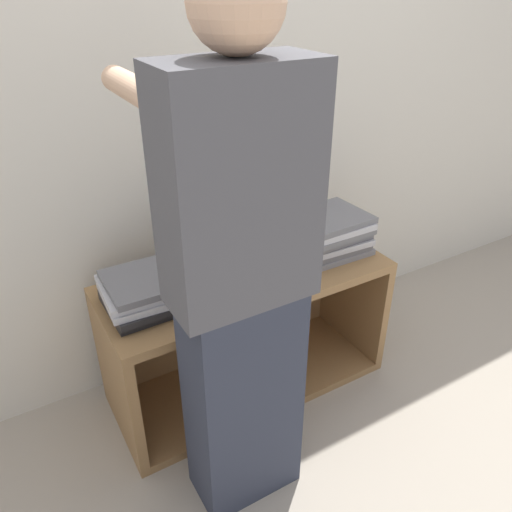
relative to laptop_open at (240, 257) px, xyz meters
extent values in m
plane|color=#9E9384|center=(0.00, -0.28, -0.61)|extent=(12.00, 12.00, 0.00)
cube|color=beige|center=(0.00, 0.28, 0.59)|extent=(8.00, 0.05, 2.40)
cube|color=olive|center=(0.00, -0.05, -0.07)|extent=(1.14, 0.46, 0.04)
cube|color=olive|center=(0.00, -0.05, -0.59)|extent=(1.14, 0.46, 0.04)
cube|color=olive|center=(-0.55, -0.05, -0.33)|extent=(0.04, 0.46, 0.48)
cube|color=olive|center=(0.55, -0.05, -0.33)|extent=(0.04, 0.46, 0.48)
cube|color=olive|center=(0.00, 0.16, -0.33)|extent=(1.06, 0.04, 0.48)
cube|color=gray|center=(0.00, -0.05, -0.04)|extent=(0.34, 0.25, 0.02)
cube|color=gray|center=(0.00, -0.04, -0.03)|extent=(0.28, 0.14, 0.00)
cube|color=gray|center=(0.00, 0.10, 0.09)|extent=(0.34, 0.06, 0.25)
cube|color=black|center=(0.00, 0.10, 0.09)|extent=(0.30, 0.05, 0.22)
cube|color=#232326|center=(-0.37, -0.05, -0.04)|extent=(0.34, 0.26, 0.02)
cube|color=#232326|center=(-0.37, -0.06, -0.02)|extent=(0.34, 0.26, 0.02)
cube|color=#B7B7BC|center=(-0.38, -0.05, 0.01)|extent=(0.35, 0.27, 0.02)
cube|color=#B7B7BC|center=(-0.38, -0.05, 0.03)|extent=(0.35, 0.27, 0.02)
cube|color=slate|center=(-0.36, -0.05, 0.05)|extent=(0.34, 0.25, 0.02)
cube|color=gray|center=(0.37, -0.05, -0.04)|extent=(0.34, 0.26, 0.02)
cube|color=slate|center=(0.36, -0.05, -0.02)|extent=(0.34, 0.26, 0.02)
cube|color=#B7B7BC|center=(0.36, -0.05, 0.01)|extent=(0.35, 0.27, 0.02)
cube|color=slate|center=(0.36, -0.05, 0.03)|extent=(0.34, 0.26, 0.02)
cube|color=slate|center=(0.36, -0.06, 0.05)|extent=(0.35, 0.26, 0.02)
cube|color=#B7B7BC|center=(0.36, -0.06, 0.08)|extent=(0.34, 0.25, 0.02)
cube|color=slate|center=(0.36, -0.06, 0.10)|extent=(0.35, 0.27, 0.02)
cube|color=#2D3342|center=(-0.25, -0.46, -0.22)|extent=(0.34, 0.20, 0.79)
cube|color=#4C4C51|center=(-0.25, -0.46, 0.49)|extent=(0.40, 0.20, 0.63)
sphere|color=#DBAD89|center=(-0.25, -0.46, 0.91)|extent=(0.21, 0.21, 0.21)
cylinder|color=#DBAD89|center=(-0.41, -0.20, 0.71)|extent=(0.07, 0.32, 0.07)
cylinder|color=#DBAD89|center=(-0.09, -0.20, 0.71)|extent=(0.07, 0.32, 0.07)
camera|label=1|loc=(-0.80, -1.48, 0.97)|focal=35.00mm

